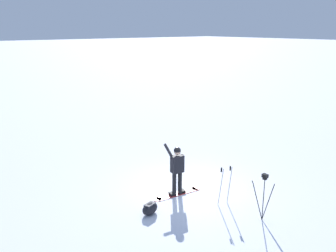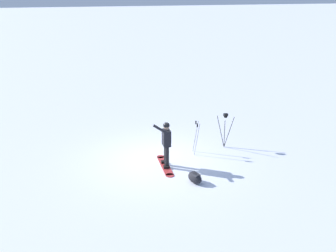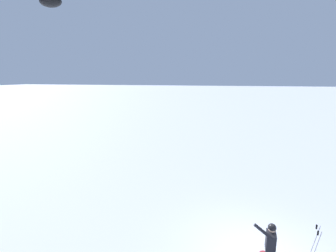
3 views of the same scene
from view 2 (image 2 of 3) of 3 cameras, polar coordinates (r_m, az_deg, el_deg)
The scene contains 6 objects.
ground_plane at distance 13.94m, azimuth -1.63°, elevation -5.36°, with size 300.00×300.00×0.00m, color white.
snowboarder at distance 13.10m, azimuth -0.28°, elevation -2.16°, with size 0.47×0.69×1.72m.
snowboard at distance 13.53m, azimuth -0.46°, elevation -6.07°, with size 1.84×0.48×0.10m.
gear_bag_large at distance 12.38m, azimuth 4.16°, elevation -7.93°, with size 0.65×0.48×0.35m.
camera_tripod at distance 14.93m, azimuth 8.81°, elevation 0.38°, with size 0.66×0.61×1.43m.
ski_poles at distance 14.30m, azimuth 4.40°, elevation -1.09°, with size 0.38×0.29×1.28m.
Camera 2 is at (11.98, -3.87, 5.98)m, focal length 39.54 mm.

